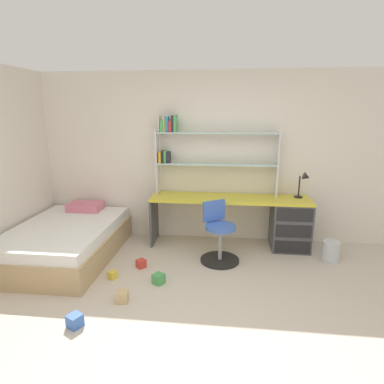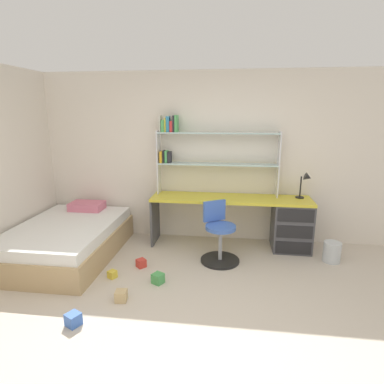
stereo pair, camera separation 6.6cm
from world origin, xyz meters
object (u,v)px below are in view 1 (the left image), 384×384
object	(u,v)px
toy_block_blue_2	(75,321)
desk	(273,220)
toy_block_red_3	(141,264)
toy_block_yellow_1	(112,275)
waste_bin	(331,251)
bookshelf_hutch	(201,148)
bed_platform	(66,241)
swivel_chair	(219,238)
toy_block_green_0	(159,279)
desk_lamp	(305,181)
toy_block_natural_4	(122,297)

from	to	relation	value
toy_block_blue_2	desk	bearing A→B (deg)	45.12
desk	toy_block_red_3	distance (m)	1.98
toy_block_yellow_1	waste_bin	bearing A→B (deg)	16.19
bookshelf_hutch	bed_platform	distance (m)	2.30
waste_bin	swivel_chair	bearing A→B (deg)	-173.71
toy_block_green_0	bed_platform	bearing A→B (deg)	158.32
desk	toy_block_green_0	distance (m)	1.92
bookshelf_hutch	desk_lamp	xyz separation A→B (m)	(1.49, -0.08, -0.44)
swivel_chair	toy_block_yellow_1	xyz separation A→B (m)	(-1.25, -0.63, -0.27)
toy_block_green_0	swivel_chair	bearing A→B (deg)	45.24
bookshelf_hutch	swivel_chair	bearing A→B (deg)	-65.57
bed_platform	toy_block_natural_4	bearing A→B (deg)	-41.02
bookshelf_hutch	waste_bin	size ratio (longest dim) A/B	6.55
toy_block_yellow_1	toy_block_green_0	bearing A→B (deg)	-4.90
toy_block_green_0	toy_block_blue_2	distance (m)	1.05
desk_lamp	bookshelf_hutch	bearing A→B (deg)	176.88
toy_block_blue_2	toy_block_natural_4	xyz separation A→B (m)	(0.31, 0.44, -0.00)
bookshelf_hutch	bed_platform	world-z (taller)	bookshelf_hutch
desk_lamp	toy_block_red_3	world-z (taller)	desk_lamp
bed_platform	toy_block_natural_4	xyz separation A→B (m)	(1.11, -0.97, -0.17)
bed_platform	swivel_chair	bearing A→B (deg)	3.31
bookshelf_hutch	toy_block_yellow_1	world-z (taller)	bookshelf_hutch
desk_lamp	swivel_chair	distance (m)	1.49
bed_platform	toy_block_green_0	world-z (taller)	bed_platform
desk_lamp	toy_block_blue_2	size ratio (longest dim) A/B	3.17
toy_block_blue_2	toy_block_green_0	bearing A→B (deg)	54.23
swivel_chair	waste_bin	world-z (taller)	swivel_chair
toy_block_yellow_1	toy_block_blue_2	bearing A→B (deg)	-92.19
toy_block_yellow_1	toy_block_blue_2	size ratio (longest dim) A/B	0.75
bookshelf_hutch	toy_block_natural_4	bearing A→B (deg)	-110.78
toy_block_yellow_1	bed_platform	bearing A→B (deg)	148.54
bookshelf_hutch	toy_block_yellow_1	size ratio (longest dim) A/B	19.68
toy_block_blue_2	toy_block_red_3	distance (m)	1.25
desk	desk_lamp	bearing A→B (deg)	9.44
bookshelf_hutch	bed_platform	size ratio (longest dim) A/B	0.95
waste_bin	toy_block_blue_2	distance (m)	3.26
desk_lamp	toy_block_green_0	distance (m)	2.45
toy_block_green_0	toy_block_red_3	bearing A→B (deg)	130.41
desk	toy_block_red_3	bearing A→B (deg)	-154.08
toy_block_blue_2	swivel_chair	bearing A→B (deg)	49.92
swivel_chair	toy_block_green_0	size ratio (longest dim) A/B	6.76
swivel_chair	waste_bin	distance (m)	1.52
toy_block_green_0	toy_block_natural_4	size ratio (longest dim) A/B	1.00
desk_lamp	waste_bin	distance (m)	1.02
bed_platform	desk	bearing A→B (deg)	12.82
bed_platform	toy_block_red_3	world-z (taller)	bed_platform
toy_block_blue_2	toy_block_red_3	bearing A→B (deg)	75.97
toy_block_red_3	toy_block_natural_4	distance (m)	0.77
bookshelf_hutch	desk_lamp	size ratio (longest dim) A/B	4.64
bed_platform	waste_bin	size ratio (longest dim) A/B	6.87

